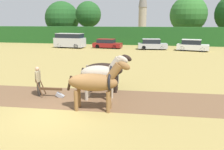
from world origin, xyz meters
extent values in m
plane|color=#998447|center=(0.00, 0.00, 0.00)|extent=(240.00, 240.00, 0.00)
cube|color=brown|center=(-2.05, 2.11, 0.00)|extent=(23.61, 4.69, 0.01)
cube|color=#1E511E|center=(0.00, 31.23, 1.56)|extent=(76.78, 1.95, 3.13)
cylinder|color=#4C3823|center=(-16.10, 38.32, 1.32)|extent=(0.44, 0.44, 2.65)
sphere|color=#1E4C1E|center=(-16.10, 38.32, 4.68)|extent=(7.39, 7.39, 7.39)
cylinder|color=#4C3823|center=(-9.38, 36.06, 2.01)|extent=(0.44, 0.44, 4.03)
sphere|color=#1E4C1E|center=(-9.38, 36.06, 5.46)|extent=(5.21, 5.21, 5.21)
cylinder|color=brown|center=(10.42, 38.15, 1.71)|extent=(0.44, 0.44, 3.41)
sphere|color=#2D6628|center=(10.42, 38.15, 5.38)|extent=(7.15, 7.15, 7.15)
cylinder|color=gray|center=(-0.48, 71.93, 4.45)|extent=(2.77, 2.77, 8.90)
ellipsoid|color=brown|center=(1.54, 0.87, 1.33)|extent=(2.33, 0.98, 0.80)
cylinder|color=brown|center=(2.27, 1.15, 0.48)|extent=(0.18, 0.18, 0.97)
cylinder|color=brown|center=(2.30, 0.68, 0.48)|extent=(0.18, 0.18, 0.97)
cylinder|color=brown|center=(0.79, 1.06, 0.48)|extent=(0.18, 0.18, 0.97)
cylinder|color=brown|center=(0.82, 0.60, 0.48)|extent=(0.18, 0.18, 0.97)
cylinder|color=brown|center=(2.51, 0.93, 1.82)|extent=(0.82, 0.43, 0.91)
ellipsoid|color=brown|center=(2.95, 0.96, 2.13)|extent=(0.69, 0.30, 0.54)
cube|color=black|center=(2.71, 0.94, 1.99)|extent=(0.44, 0.11, 0.59)
cylinder|color=black|center=(0.46, 0.81, 1.24)|extent=(0.30, 0.14, 0.71)
torus|color=black|center=(2.34, 0.92, 1.39)|extent=(0.16, 0.83, 0.83)
ellipsoid|color=#B2A38E|center=(1.46, 2.31, 1.41)|extent=(1.96, 0.96, 0.81)
cylinder|color=#B2A38E|center=(2.07, 2.58, 0.52)|extent=(0.18, 0.18, 1.05)
cylinder|color=#B2A38E|center=(2.10, 2.11, 0.52)|extent=(0.18, 0.18, 1.05)
cylinder|color=#B2A38E|center=(0.83, 2.51, 0.52)|extent=(0.18, 0.18, 1.05)
cylinder|color=#B2A38E|center=(0.85, 2.04, 0.52)|extent=(0.18, 0.18, 1.05)
cylinder|color=#B2A38E|center=(2.27, 2.36, 1.88)|extent=(0.78, 0.43, 0.86)
ellipsoid|color=#B2A38E|center=(2.67, 2.38, 2.16)|extent=(0.69, 0.30, 0.54)
cube|color=black|center=(2.45, 2.37, 2.05)|extent=(0.41, 0.10, 0.54)
cylinder|color=black|center=(0.55, 2.26, 1.32)|extent=(0.30, 0.14, 0.71)
torus|color=black|center=(2.13, 2.35, 1.47)|extent=(0.16, 0.84, 0.84)
ellipsoid|color=black|center=(1.38, 3.75, 1.27)|extent=(2.28, 0.97, 0.80)
cylinder|color=black|center=(2.09, 4.03, 0.46)|extent=(0.18, 0.18, 0.91)
cylinder|color=black|center=(2.11, 3.56, 0.46)|extent=(0.18, 0.18, 0.91)
cylinder|color=black|center=(0.64, 3.94, 0.46)|extent=(0.18, 0.18, 0.91)
cylinder|color=black|center=(0.67, 3.48, 0.46)|extent=(0.18, 0.18, 0.91)
cylinder|color=black|center=(2.32, 3.81, 1.73)|extent=(0.76, 0.42, 0.83)
ellipsoid|color=black|center=(2.71, 3.83, 2.00)|extent=(0.69, 0.30, 0.54)
cube|color=gray|center=(2.50, 3.82, 1.90)|extent=(0.40, 0.10, 0.52)
cylinder|color=gray|center=(0.32, 3.69, 1.19)|extent=(0.30, 0.14, 0.71)
torus|color=black|center=(2.16, 3.80, 1.34)|extent=(0.16, 0.83, 0.83)
cube|color=#4C331E|center=(-1.20, 2.16, 0.45)|extent=(1.25, 0.17, 0.12)
cube|color=#939399|center=(-0.70, 2.19, 0.10)|extent=(0.49, 0.23, 0.39)
cylinder|color=#4C331E|center=(-1.77, 2.33, 0.55)|extent=(0.40, 0.08, 0.96)
cylinder|color=#4C331E|center=(-1.75, 1.93, 0.55)|extent=(0.40, 0.08, 0.96)
cylinder|color=#38332D|center=(-1.99, 2.34, 0.41)|extent=(0.14, 0.14, 0.82)
cylinder|color=#38332D|center=(-1.92, 2.13, 0.41)|extent=(0.14, 0.14, 0.82)
cube|color=tan|center=(-1.95, 2.23, 1.12)|extent=(0.33, 0.52, 0.58)
sphere|color=tan|center=(-1.95, 2.23, 1.53)|extent=(0.22, 0.22, 0.22)
cylinder|color=tan|center=(-2.04, 2.50, 1.09)|extent=(0.09, 0.09, 0.55)
cylinder|color=tan|center=(-1.87, 1.96, 1.09)|extent=(0.09, 0.09, 0.55)
cylinder|color=#4C4C4C|center=(1.92, 5.48, 0.43)|extent=(0.14, 0.14, 0.87)
cylinder|color=#4C4C4C|center=(1.83, 5.27, 0.43)|extent=(0.14, 0.14, 0.87)
cube|color=#3D5184|center=(1.87, 5.37, 1.17)|extent=(0.39, 0.54, 0.61)
sphere|color=tan|center=(1.87, 5.37, 1.60)|extent=(0.23, 0.23, 0.23)
cylinder|color=#3D5184|center=(2.00, 5.64, 1.15)|extent=(0.09, 0.09, 0.58)
cylinder|color=#3D5184|center=(1.75, 5.10, 1.15)|extent=(0.09, 0.09, 0.58)
cube|color=#BCBCC1|center=(-8.88, 24.22, 0.88)|extent=(4.90, 2.41, 1.36)
cube|color=black|center=(-8.88, 24.22, 1.88)|extent=(4.32, 2.16, 0.63)
cube|color=#BCBCC1|center=(-8.88, 24.22, 2.22)|extent=(4.32, 2.16, 0.06)
cylinder|color=black|center=(-7.33, 24.91, 0.37)|extent=(0.76, 0.30, 0.74)
cylinder|color=black|center=(-7.51, 23.23, 0.37)|extent=(0.76, 0.30, 0.74)
cylinder|color=black|center=(-10.24, 25.22, 0.37)|extent=(0.76, 0.30, 0.74)
cylinder|color=black|center=(-10.42, 23.54, 0.37)|extent=(0.76, 0.30, 0.74)
cube|color=maroon|center=(-2.98, 24.94, 0.50)|extent=(4.53, 2.21, 0.65)
cube|color=black|center=(-3.20, 24.96, 1.09)|extent=(2.77, 1.86, 0.54)
cube|color=maroon|center=(-3.20, 24.96, 1.39)|extent=(2.77, 1.86, 0.06)
cylinder|color=black|center=(-1.56, 25.59, 0.31)|extent=(0.64, 0.28, 0.62)
cylinder|color=black|center=(-1.71, 24.02, 0.31)|extent=(0.64, 0.28, 0.62)
cylinder|color=black|center=(-4.26, 25.85, 0.31)|extent=(0.64, 0.28, 0.62)
cylinder|color=black|center=(-4.41, 24.28, 0.31)|extent=(0.64, 0.28, 0.62)
cube|color=#A8A8B2|center=(3.89, 24.57, 0.53)|extent=(4.37, 2.18, 0.72)
cube|color=black|center=(3.69, 24.54, 1.20)|extent=(2.68, 1.83, 0.61)
cube|color=#A8A8B2|center=(3.69, 24.54, 1.53)|extent=(2.68, 1.83, 0.06)
cylinder|color=black|center=(5.11, 25.46, 0.31)|extent=(0.65, 0.29, 0.63)
cylinder|color=black|center=(5.27, 23.95, 0.31)|extent=(0.65, 0.29, 0.63)
cylinder|color=black|center=(2.52, 25.18, 0.31)|extent=(0.65, 0.29, 0.63)
cylinder|color=black|center=(2.68, 23.67, 0.31)|extent=(0.65, 0.29, 0.63)
cube|color=silver|center=(9.46, 23.91, 0.56)|extent=(4.49, 2.54, 0.74)
cube|color=black|center=(9.25, 23.96, 1.24)|extent=(2.79, 2.04, 0.62)
cube|color=silver|center=(9.25, 23.96, 1.58)|extent=(2.79, 2.04, 0.06)
cylinder|color=black|center=(10.89, 24.40, 0.34)|extent=(0.71, 0.35, 0.68)
cylinder|color=black|center=(10.59, 22.91, 0.34)|extent=(0.71, 0.35, 0.68)
cylinder|color=black|center=(8.33, 24.92, 0.34)|extent=(0.71, 0.35, 0.68)
cylinder|color=black|center=(8.03, 23.43, 0.34)|extent=(0.71, 0.35, 0.68)
camera|label=1|loc=(4.23, -8.30, 3.99)|focal=35.00mm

